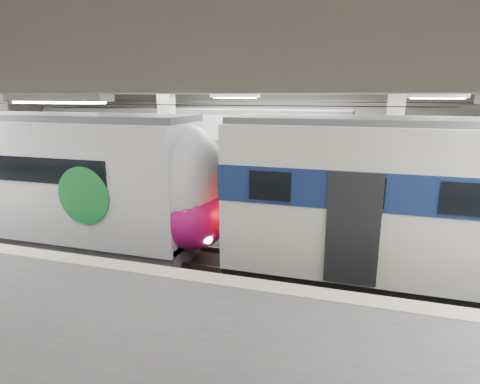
% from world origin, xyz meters
% --- Properties ---
extents(station_hall, '(36.00, 24.00, 5.75)m').
position_xyz_m(station_hall, '(0.00, -1.74, 3.24)').
color(station_hall, black).
rests_on(station_hall, ground).
extents(modern_emu, '(13.59, 2.81, 4.39)m').
position_xyz_m(modern_emu, '(-5.73, -0.00, 2.16)').
color(modern_emu, silver).
rests_on(modern_emu, ground).
extents(far_train, '(13.79, 3.04, 4.40)m').
position_xyz_m(far_train, '(-3.19, 5.50, 2.27)').
color(far_train, silver).
rests_on(far_train, ground).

